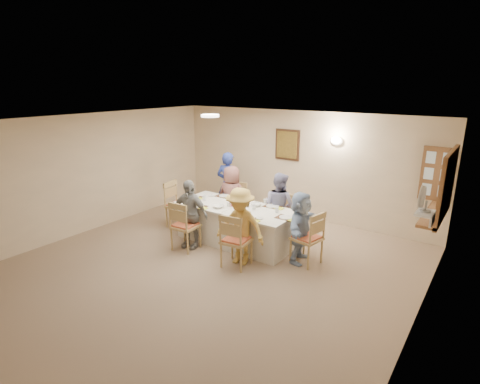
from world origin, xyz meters
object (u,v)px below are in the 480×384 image
Objects in this scene: dining_table at (236,224)px; diner_back_right at (279,206)px; diner_front_left at (189,214)px; diner_front_right at (240,226)px; serving_hatch at (447,185)px; chair_back_right at (282,216)px; chair_front_right at (236,239)px; desk_fan at (424,202)px; chair_right_end at (307,237)px; diner_right_end at (300,227)px; caregiver at (228,185)px; chair_back_left at (235,204)px; chair_front_left at (185,225)px; condiment_ketchup at (233,200)px; diner_back_left at (232,197)px; chair_left_end at (179,204)px.

diner_back_right is (0.60, 0.68, 0.32)m from dining_table.
diner_front_right reaches higher than diner_front_left.
serving_hatch reaches higher than chair_back_right.
chair_front_right is at bearing 96.74° from diner_back_right.
chair_right_end is (-1.81, 0.28, -1.06)m from desk_fan.
caregiver is (-2.47, 1.15, 0.13)m from diner_right_end.
diner_back_right is 0.89× the size of caregiver.
chair_right_end reaches higher than chair_back_left.
diner_front_right is 1.07× the size of diner_right_end.
diner_back_right is 1.81m from diner_front_left.
chair_back_left is 2.29m from chair_right_end.
diner_front_left is (0.00, 0.12, 0.18)m from chair_front_left.
condiment_ketchup is (0.56, 0.79, 0.39)m from chair_front_left.
chair_back_left is 0.69× the size of diner_back_left.
diner_front_left is (-0.60, -0.68, 0.30)m from dining_table.
condiment_ketchup reaches higher than chair_front_right.
chair_back_right is at bearing 158.64° from desk_fan.
chair_back_right is 3.53× the size of condiment_ketchup.
chair_front_left is (-4.07, -1.87, -1.01)m from serving_hatch.
chair_left_end is (-0.95, 0.80, 0.02)m from chair_front_left.
diner_back_right is (-0.95, 0.68, 0.20)m from chair_right_end.
chair_front_right is at bearing -169.32° from desk_fan.
caregiver is (-0.45, 1.95, 0.29)m from chair_front_left.
chair_back_left is 1.07m from condiment_ketchup.
diner_back_left is at bearing -100.45° from chair_back_left.
desk_fan is 0.22× the size of diner_front_left.
diner_back_left is 1.06× the size of diner_right_end.
serving_hatch is at bearing -69.99° from diner_right_end.
serving_hatch reaches higher than chair_front_left.
diner_back_left is at bearing 131.42° from dining_table.
diner_front_left is 5.37× the size of condiment_ketchup.
chair_front_right is 0.23m from diner_front_right.
chair_front_right reaches higher than chair_right_end.
diner_back_left is 5.46× the size of condiment_ketchup.
chair_right_end is 1.19m from diner_front_right.
diner_back_left is at bearing 166.38° from desk_fan.
serving_hatch is 1.08× the size of diner_back_right.
condiment_ketchup reaches higher than chair_front_left.
chair_left_end is (-1.55, 0.00, 0.13)m from dining_table.
caregiver is (-1.65, 1.95, 0.29)m from chair_front_right.
chair_back_right is 1.12m from condiment_ketchup.
chair_left_end is 0.78× the size of diner_right_end.
chair_front_right is at bearing 118.87° from caregiver.
diner_front_right is (1.20, 0.12, 0.20)m from chair_front_left.
desk_fan is at bearing -100.20° from chair_left_end.
caregiver is (-4.52, 0.08, -0.72)m from serving_hatch.
chair_back_right is 1.72m from caregiver.
diner_front_left reaches higher than diner_right_end.
diner_back_right is 1.07m from diner_right_end.
dining_table is 1.74× the size of diner_back_right.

